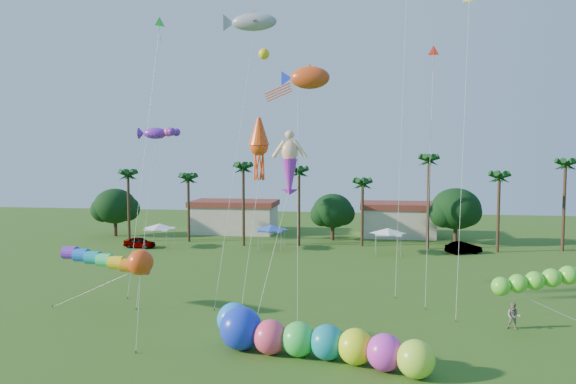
# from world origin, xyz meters

# --- Properties ---
(ground) EXTENTS (160.00, 160.00, 0.00)m
(ground) POSITION_xyz_m (0.00, 0.00, 0.00)
(ground) COLOR #285116
(ground) RESTS_ON ground
(tree_line) EXTENTS (69.46, 8.91, 11.00)m
(tree_line) POSITION_xyz_m (3.57, 44.00, 4.28)
(tree_line) COLOR #3A2819
(tree_line) RESTS_ON ground
(buildings_row) EXTENTS (35.00, 7.00, 4.00)m
(buildings_row) POSITION_xyz_m (-3.09, 50.00, 2.00)
(buildings_row) COLOR beige
(buildings_row) RESTS_ON ground
(tent_row) EXTENTS (31.00, 4.00, 0.60)m
(tent_row) POSITION_xyz_m (-6.00, 36.33, 2.75)
(tent_row) COLOR white
(tent_row) RESTS_ON ground
(car_a) EXTENTS (4.05, 1.93, 1.34)m
(car_a) POSITION_xyz_m (-22.55, 35.64, 0.67)
(car_a) COLOR #4C4C54
(car_a) RESTS_ON ground
(car_b) EXTENTS (4.42, 3.00, 1.38)m
(car_b) POSITION_xyz_m (16.83, 37.53, 0.69)
(car_b) COLOR #4C4C54
(car_b) RESTS_ON ground
(spectator_b) EXTENTS (1.06, 0.95, 1.78)m
(spectator_b) POSITION_xyz_m (14.99, 10.49, 0.89)
(spectator_b) COLOR gray
(spectator_b) RESTS_ON ground
(caterpillar_inflatable) EXTENTS (12.38, 5.06, 2.54)m
(caterpillar_inflatable) POSITION_xyz_m (2.38, 3.56, 1.07)
(caterpillar_inflatable) COLOR #FF4367
(caterpillar_inflatable) RESTS_ON ground
(blue_ball) EXTENTS (2.14, 2.14, 2.14)m
(blue_ball) POSITION_xyz_m (-2.99, 6.61, 1.07)
(blue_ball) COLOR #1C8AFF
(blue_ball) RESTS_ON ground
(rainbow_tube) EXTENTS (9.58, 2.55, 4.03)m
(rainbow_tube) POSITION_xyz_m (-12.25, 9.49, 3.53)
(rainbow_tube) COLOR red
(rainbow_tube) RESTS_ON ground
(green_worm) EXTENTS (10.53, 2.93, 3.87)m
(green_worm) POSITION_xyz_m (13.84, 9.31, 3.15)
(green_worm) COLOR #5CD830
(green_worm) RESTS_ON ground
(orange_ball_kite) EXTENTS (1.94, 2.01, 5.92)m
(orange_ball_kite) POSITION_xyz_m (-7.98, 3.96, 5.15)
(orange_ball_kite) COLOR #DF4412
(orange_ball_kite) RESTS_ON ground
(merman_kite) EXTENTS (2.86, 4.88, 12.91)m
(merman_kite) POSITION_xyz_m (-0.26, 12.52, 10.64)
(merman_kite) COLOR #F9C08D
(merman_kite) RESTS_ON ground
(fish_kite) EXTENTS (4.74, 7.04, 18.30)m
(fish_kite) POSITION_xyz_m (1.01, 14.55, 17.35)
(fish_kite) COLOR #CF4217
(fish_kite) RESTS_ON ground
(shark_kite) EXTENTS (5.39, 8.13, 23.52)m
(shark_kite) POSITION_xyz_m (-4.06, 18.23, 22.60)
(shark_kite) COLOR #92949F
(shark_kite) RESTS_ON ground
(squid_kite) EXTENTS (2.12, 6.05, 14.45)m
(squid_kite) POSITION_xyz_m (-2.77, 13.72, 12.17)
(squid_kite) COLOR #EC4A13
(squid_kite) RESTS_ON ground
(lobster_kite) EXTENTS (3.42, 4.83, 13.93)m
(lobster_kite) POSITION_xyz_m (-11.46, 14.77, 13.27)
(lobster_kite) COLOR purple
(lobster_kite) RESTS_ON ground
(delta_kite_red) EXTENTS (1.39, 4.72, 20.37)m
(delta_kite_red) POSITION_xyz_m (10.56, 18.63, 19.29)
(delta_kite_red) COLOR red
(delta_kite_red) RESTS_ON ground
(delta_kite_yellow) EXTENTS (1.89, 5.02, 23.85)m
(delta_kite_yellow) POSITION_xyz_m (12.74, 16.06, 22.71)
(delta_kite_yellow) COLOR yellow
(delta_kite_yellow) RESTS_ON ground
(delta_kite_green) EXTENTS (2.07, 4.27, 23.16)m
(delta_kite_green) POSITION_xyz_m (-12.06, 17.33, 21.95)
(delta_kite_green) COLOR #37EC42
(delta_kite_green) RESTS_ON ground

